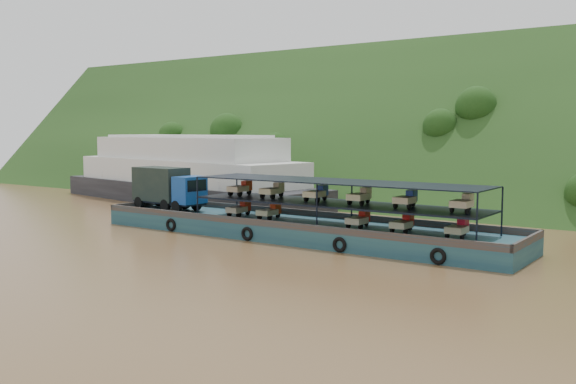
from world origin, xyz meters
The scene contains 4 objects.
ground centered at (0.00, 0.00, 0.00)m, with size 160.00×160.00×0.00m, color brown.
hillside centered at (0.00, 36.00, 0.00)m, with size 140.00×28.00×28.00m, color #1A3513.
cargo_barge centered at (-1.19, 0.56, 1.24)m, with size 35.00×7.18×4.94m.
passenger_ferry centered at (-24.21, 13.87, 3.36)m, with size 39.42×16.08×7.76m.
Camera 1 is at (28.25, -39.92, 8.19)m, focal length 40.00 mm.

